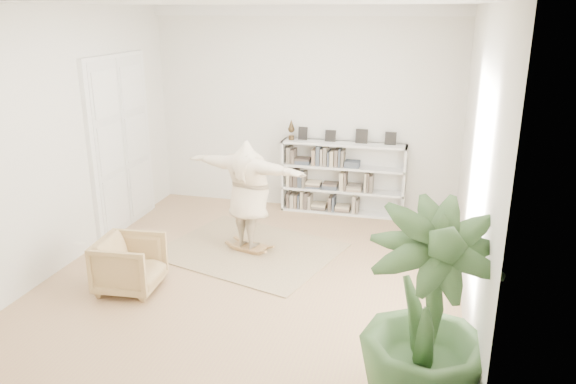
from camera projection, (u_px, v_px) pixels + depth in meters
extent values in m
plane|color=tan|center=(256.00, 275.00, 7.82)|extent=(6.00, 6.00, 0.00)
plane|color=silver|center=(305.00, 111.00, 10.02)|extent=(5.50, 0.00, 5.50)
plane|color=silver|center=(138.00, 237.00, 4.50)|extent=(5.50, 0.00, 5.50)
plane|color=silver|center=(68.00, 138.00, 7.91)|extent=(0.00, 6.00, 6.00)
plane|color=silver|center=(476.00, 164.00, 6.60)|extent=(0.00, 6.00, 6.00)
plane|color=white|center=(250.00, 3.00, 6.69)|extent=(6.00, 6.00, 0.00)
cube|color=white|center=(305.00, 10.00, 9.43)|extent=(5.50, 0.12, 0.18)
cube|color=white|center=(121.00, 145.00, 9.22)|extent=(0.08, 1.78, 2.92)
cube|color=silver|center=(109.00, 151.00, 8.85)|extent=(0.06, 0.78, 2.80)
cube|color=silver|center=(134.00, 140.00, 9.59)|extent=(0.06, 0.78, 2.80)
cube|color=silver|center=(284.00, 174.00, 10.27)|extent=(0.04, 0.35, 1.30)
cube|color=silver|center=(404.00, 183.00, 9.76)|extent=(0.04, 0.35, 1.30)
cube|color=silver|center=(344.00, 176.00, 10.16)|extent=(2.20, 0.04, 1.30)
cube|color=silver|center=(342.00, 211.00, 10.21)|extent=(2.20, 0.35, 0.04)
cube|color=silver|center=(342.00, 190.00, 10.09)|extent=(2.20, 0.35, 0.04)
cube|color=silver|center=(343.00, 167.00, 9.95)|extent=(2.20, 0.35, 0.04)
cube|color=silver|center=(344.00, 144.00, 9.82)|extent=(2.20, 0.35, 0.04)
cube|color=black|center=(303.00, 133.00, 10.00)|extent=(0.18, 0.07, 0.24)
cube|color=black|center=(330.00, 135.00, 9.88)|extent=(0.18, 0.07, 0.24)
cube|color=black|center=(362.00, 136.00, 9.75)|extent=(0.18, 0.07, 0.24)
cube|color=black|center=(391.00, 138.00, 9.63)|extent=(0.18, 0.07, 0.24)
imported|color=tan|center=(130.00, 264.00, 7.33)|extent=(0.85, 0.83, 0.72)
cube|color=tan|center=(250.00, 250.00, 8.60)|extent=(2.96, 2.62, 0.02)
cube|color=brown|center=(250.00, 246.00, 8.58)|extent=(0.57, 0.44, 0.03)
cube|color=brown|center=(250.00, 248.00, 8.59)|extent=(0.35, 0.15, 0.04)
cube|color=brown|center=(250.00, 248.00, 8.59)|extent=(0.35, 0.15, 0.04)
cube|color=brown|center=(250.00, 246.00, 8.58)|extent=(0.21, 0.10, 0.10)
cube|color=brown|center=(250.00, 246.00, 8.58)|extent=(0.21, 0.10, 0.10)
imported|color=beige|center=(248.00, 192.00, 8.31)|extent=(2.10, 1.10, 1.65)
imported|color=#34542A|center=(427.00, 320.00, 4.80)|extent=(1.37, 1.37, 2.02)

